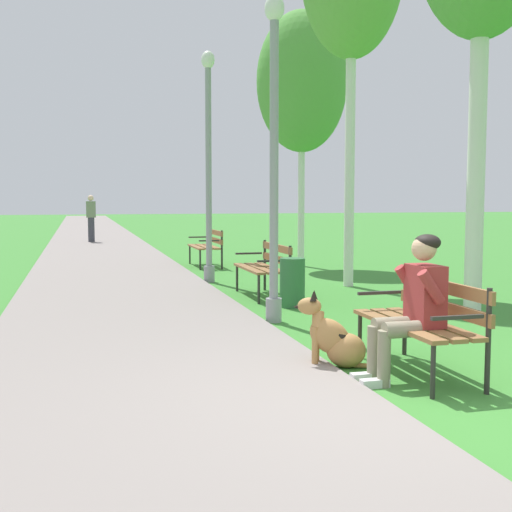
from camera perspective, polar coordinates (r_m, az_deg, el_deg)
ground_plane at (r=5.25m, az=12.76°, el=-12.32°), size 120.00×120.00×0.00m
paved_path at (r=28.47m, az=-13.74°, el=1.79°), size 3.21×60.00×0.04m
park_bench_near at (r=6.04m, az=14.22°, el=-5.06°), size 0.55×1.50×0.85m
park_bench_mid at (r=10.43m, az=0.83°, el=-0.71°), size 0.55×1.50×0.85m
park_bench_far at (r=15.07m, az=-4.17°, el=1.04°), size 0.55×1.50×0.85m
person_seated_on_near_bench at (r=5.75m, az=13.37°, el=-3.85°), size 0.74×0.49×1.25m
dog_shepherd at (r=6.17m, az=6.79°, el=-7.12°), size 0.78×0.47×0.71m
lamp_post_near at (r=8.24m, az=1.56°, el=8.60°), size 0.24×0.24×3.99m
lamp_post_mid at (r=12.23m, az=-4.10°, el=7.89°), size 0.24×0.24×4.19m
birch_tree_fourth at (r=15.34m, az=3.97°, el=14.67°), size 2.05×1.86×5.71m
litter_bin at (r=9.46m, az=3.14°, el=-2.30°), size 0.36×0.36×0.70m
pedestrian_distant at (r=23.56m, az=-13.99°, el=3.14°), size 0.32×0.22×1.65m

